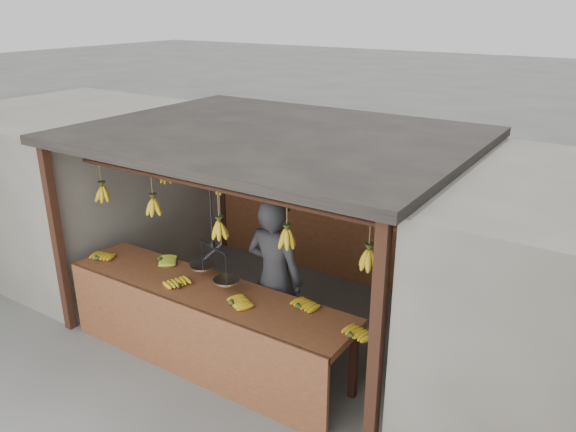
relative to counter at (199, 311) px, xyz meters
The scene contains 8 objects.
ground 1.42m from the counter, 84.59° to the left, with size 80.00×80.00×0.00m, color #5B5B57.
stall 2.01m from the counter, 85.73° to the left, with size 4.30×3.30×2.40m.
neighbor_left 3.72m from the counter, 160.56° to the left, with size 3.00×3.00×2.30m, color slate.
counter is the anchor object (origin of this frame).
hanging_bananas 1.55m from the counter, 84.41° to the left, with size 3.56×2.23×0.39m.
balance_scale 0.47m from the counter, 82.16° to the left, with size 0.69×0.38×0.96m.
vendor 0.88m from the counter, 54.62° to the left, with size 0.68×0.44×1.85m, color #262628.
bag_bundles 3.31m from the counter, 51.43° to the left, with size 0.08×0.26×1.13m.
Camera 1 is at (3.46, -5.02, 3.73)m, focal length 35.00 mm.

